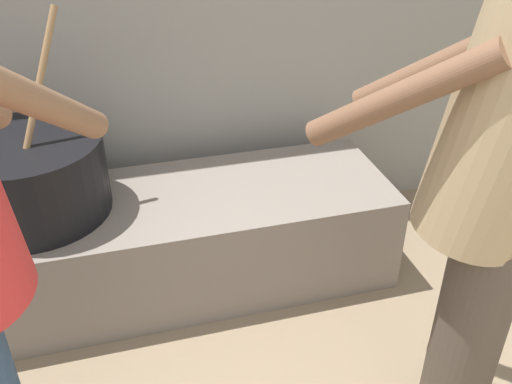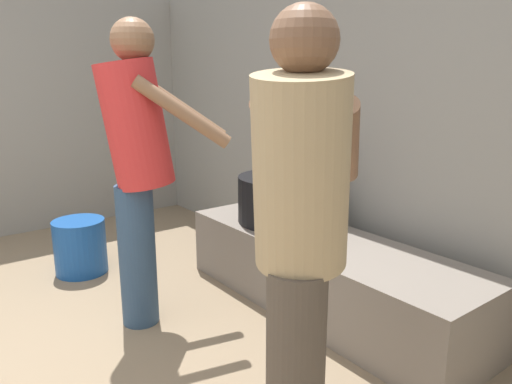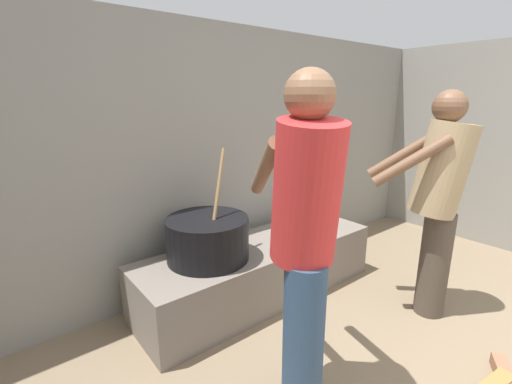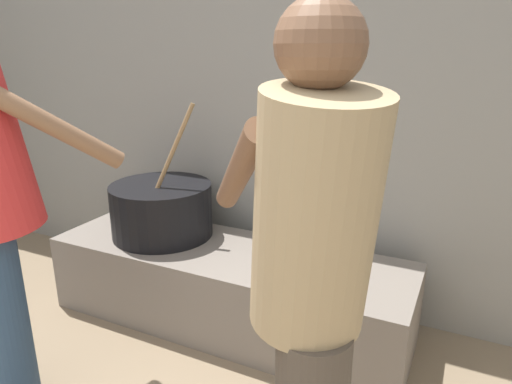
% 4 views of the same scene
% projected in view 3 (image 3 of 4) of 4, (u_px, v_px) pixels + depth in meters
% --- Properties ---
extents(block_enclosure_rear, '(5.48, 0.20, 2.05)m').
position_uv_depth(block_enclosure_rear, '(215.00, 158.00, 2.90)').
color(block_enclosure_rear, gray).
rests_on(block_enclosure_rear, ground_plane).
extents(hearth_ledge, '(1.94, 0.60, 0.43)m').
position_uv_depth(hearth_ledge, '(260.00, 269.00, 2.76)').
color(hearth_ledge, slate).
rests_on(hearth_ledge, ground_plane).
extents(cooking_pot_main, '(0.56, 0.56, 0.75)m').
position_uv_depth(cooking_pot_main, '(208.00, 238.00, 2.42)').
color(cooking_pot_main, black).
rests_on(cooking_pot_main, hearth_ledge).
extents(cook_in_tan_shirt, '(0.66, 0.70, 1.56)m').
position_uv_depth(cook_in_tan_shirt, '(439.00, 194.00, 2.35)').
color(cook_in_tan_shirt, '#4C4238').
rests_on(cook_in_tan_shirt, ground_plane).
extents(cook_in_red_shirt, '(0.60, 0.74, 1.63)m').
position_uv_depth(cook_in_red_shirt, '(305.00, 230.00, 1.59)').
color(cook_in_red_shirt, navy).
rests_on(cook_in_red_shirt, ground_plane).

